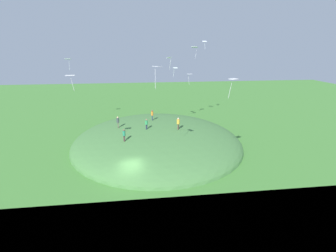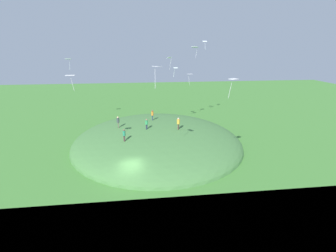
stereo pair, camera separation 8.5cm
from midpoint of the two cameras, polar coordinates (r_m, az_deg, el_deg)
The scene contains 16 objects.
ground_plane at distance 29.86m, azimuth -8.42°, elevation -11.75°, with size 160.00×160.00×0.00m, color #407B32.
grass_hill at distance 40.20m, azimuth -2.53°, elevation -3.64°, with size 28.55×26.03×5.61m, color #43753C.
person_walking_path at distance 37.31m, azimuth -4.93°, elevation 0.70°, with size 0.55×0.55×1.58m.
person_near_shore at distance 33.97m, azimuth -9.92°, elevation -1.74°, with size 0.44×0.44×1.68m.
person_watching_kites at distance 41.92m, azimuth -3.63°, elevation 2.77°, with size 0.39×0.39×1.76m.
person_with_child at distance 39.45m, azimuth -11.27°, elevation 1.16°, with size 0.45×0.45×1.79m.
person_on_hilltop at distance 37.27m, azimuth 2.24°, elevation 0.87°, with size 0.61×0.61×1.81m.
kite_0 at distance 48.71m, azimuth -21.59°, elevation 13.71°, with size 0.70×0.99×2.03m.
kite_1 at distance 43.56m, azimuth 1.55°, elevation 12.76°, with size 0.67×0.71×1.62m.
kite_2 at distance 28.05m, azimuth -21.17°, elevation 10.40°, with size 0.68×0.94×1.59m.
kite_3 at distance 48.93m, azimuth 4.80°, elevation 11.42°, with size 0.88×1.09×2.15m.
kite_4 at distance 47.49m, azimuth 8.14°, elevation 18.22°, with size 0.55×0.78×1.47m.
kite_5 at distance 46.27m, azimuth 5.97°, elevation 17.13°, with size 1.22×1.33×2.02m.
kite_6 at distance 28.05m, azimuth 14.34°, elevation 9.96°, with size 1.09×1.20×2.09m.
kite_7 at distance 42.58m, azimuth 0.21°, elevation 14.93°, with size 0.94×0.99×2.00m.
kite_8 at distance 24.17m, azimuth -2.64°, elevation 12.84°, with size 1.01×0.97×2.06m.
Camera 1 is at (-26.07, -1.01, 14.53)m, focal length 27.13 mm.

